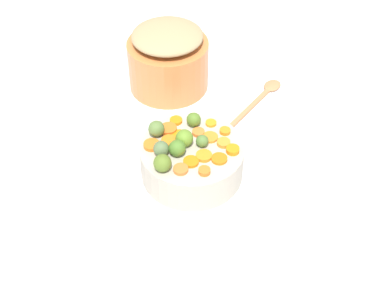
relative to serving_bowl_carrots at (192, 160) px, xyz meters
name	(u,v)px	position (x,y,z in m)	size (l,w,h in m)	color
tabletop	(185,167)	(-0.03, -0.01, -0.05)	(2.40, 2.40, 0.02)	white
serving_bowl_carrots	(192,160)	(0.00, 0.00, 0.00)	(0.24, 0.24, 0.09)	#B7AE97
metal_pot	(168,65)	(-0.35, 0.05, 0.03)	(0.23, 0.23, 0.14)	#D27A3F
stuffing_mound	(167,36)	(-0.35, 0.05, 0.12)	(0.19, 0.19, 0.04)	tan
carrot_slice_0	(169,129)	(-0.07, -0.03, 0.05)	(0.04, 0.04, 0.01)	orange
carrot_slice_1	(191,162)	(0.05, -0.02, 0.05)	(0.04, 0.04, 0.01)	orange
carrot_slice_2	(211,123)	(-0.06, 0.07, 0.05)	(0.03, 0.03, 0.01)	orange
carrot_slice_3	(178,120)	(-0.10, 0.00, 0.05)	(0.03, 0.03, 0.01)	orange
carrot_slice_4	(224,143)	(0.01, 0.07, 0.05)	(0.03, 0.03, 0.01)	orange
carrot_slice_5	(210,137)	(-0.01, 0.05, 0.05)	(0.04, 0.04, 0.01)	orange
carrot_slice_6	(179,135)	(-0.04, -0.02, 0.05)	(0.04, 0.04, 0.01)	orange
carrot_slice_7	(181,169)	(0.06, -0.05, 0.05)	(0.03, 0.03, 0.01)	orange
carrot_slice_8	(204,171)	(0.08, 0.00, 0.05)	(0.03, 0.03, 0.01)	orange
carrot_slice_9	(204,156)	(0.04, 0.01, 0.05)	(0.04, 0.04, 0.01)	orange
carrot_slice_10	(225,131)	(-0.02, 0.09, 0.05)	(0.03, 0.03, 0.01)	orange
carrot_slice_11	(198,132)	(-0.04, 0.03, 0.05)	(0.03, 0.03, 0.01)	orange
carrot_slice_12	(152,145)	(-0.03, -0.09, 0.05)	(0.04, 0.04, 0.01)	orange
carrot_slice_13	(233,150)	(0.04, 0.08, 0.05)	(0.03, 0.03, 0.01)	orange
carrot_slice_14	(219,159)	(0.06, 0.04, 0.05)	(0.04, 0.04, 0.01)	orange
carrot_slice_15	(169,142)	(-0.03, -0.05, 0.05)	(0.04, 0.04, 0.01)	orange
brussels_sprout_0	(177,148)	(0.01, -0.04, 0.06)	(0.04, 0.04, 0.04)	#4B7527
brussels_sprout_1	(161,149)	(0.00, -0.07, 0.06)	(0.04, 0.04, 0.04)	#566E41
brussels_sprout_2	(184,138)	(-0.01, -0.01, 0.06)	(0.04, 0.04, 0.04)	olive
brussels_sprout_3	(156,129)	(-0.07, -0.07, 0.06)	(0.04, 0.04, 0.04)	#597638
brussels_sprout_4	(194,120)	(-0.07, 0.03, 0.06)	(0.03, 0.03, 0.03)	#547728
brussels_sprout_5	(202,141)	(0.00, 0.02, 0.06)	(0.03, 0.03, 0.03)	#517433
brussels_sprout_6	(162,163)	(0.05, -0.08, 0.06)	(0.04, 0.04, 0.04)	#587225
wooden_spoon	(262,96)	(-0.21, 0.28, -0.04)	(0.18, 0.24, 0.01)	#B97D4E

